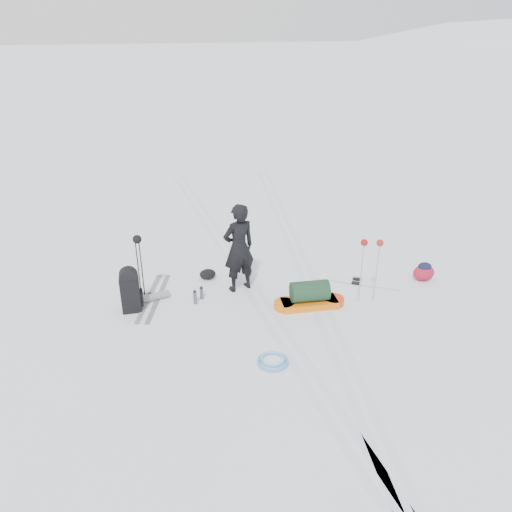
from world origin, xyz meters
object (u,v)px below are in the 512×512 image
(expedition_rucksack, at_px, (133,290))
(ski_poles_black, at_px, (138,247))
(skier, at_px, (239,248))
(pulk_sled, at_px, (309,297))

(expedition_rucksack, distance_m, ski_poles_black, 0.82)
(expedition_rucksack, relative_size, ski_poles_black, 0.68)
(skier, distance_m, expedition_rucksack, 2.18)
(skier, relative_size, ski_poles_black, 1.35)
(expedition_rucksack, bearing_deg, skier, 8.72)
(skier, xyz_separation_m, pulk_sled, (1.15, -1.00, -0.72))
(skier, xyz_separation_m, expedition_rucksack, (-2.10, -0.28, -0.51))
(skier, height_order, expedition_rucksack, skier)
(skier, relative_size, pulk_sled, 1.30)
(skier, height_order, pulk_sled, skier)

